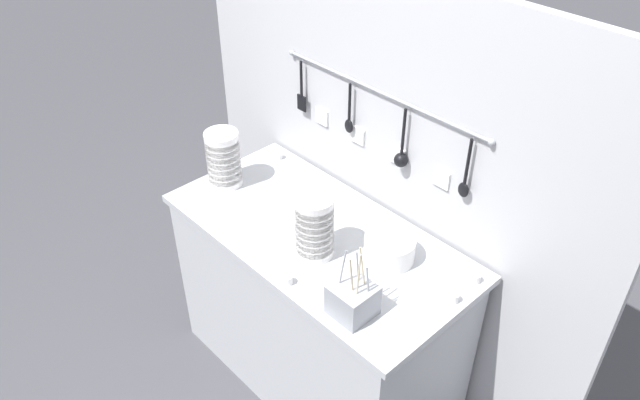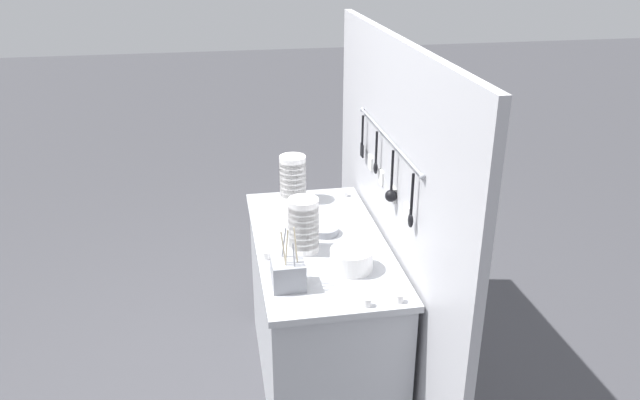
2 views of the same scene
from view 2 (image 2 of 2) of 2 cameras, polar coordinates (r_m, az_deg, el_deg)
ground_plane at (r=3.49m, az=-0.01°, el=-16.19°), size 20.00×20.00×0.00m
counter at (r=3.24m, az=-0.01°, el=-10.40°), size 1.27×0.63×0.85m
back_wall at (r=3.07m, az=6.41°, el=-2.28°), size 2.07×0.09×1.80m
bowl_stack_tall_left at (r=3.43m, az=-2.50°, el=2.02°), size 0.14×0.14×0.25m
bowl_stack_nested_right at (r=2.88m, az=-1.52°, el=-2.30°), size 0.14×0.14×0.26m
plate_stack at (r=2.77m, az=2.90°, el=-5.44°), size 0.19×0.19×0.09m
steel_mixing_bowl at (r=3.08m, az=0.43°, el=-2.79°), size 0.14×0.14×0.03m
cutlery_caddy at (r=2.63m, az=-2.93°, el=-6.71°), size 0.14×0.14×0.28m
cup_back_right at (r=2.57m, az=7.25°, el=-8.89°), size 0.04×0.04×0.04m
cup_edge_far at (r=2.87m, az=-4.92°, el=-5.04°), size 0.04×0.04×0.04m
cup_back_left at (r=2.53m, az=4.33°, el=-9.29°), size 0.04×0.04×0.04m
cup_beside_plates at (r=3.52m, az=2.30°, el=0.64°), size 0.04×0.04×0.04m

